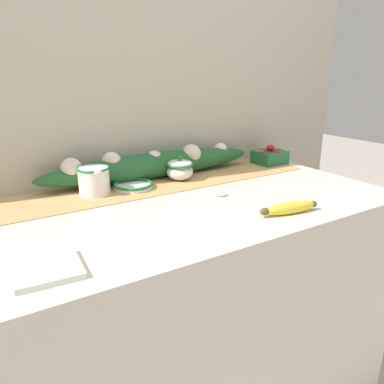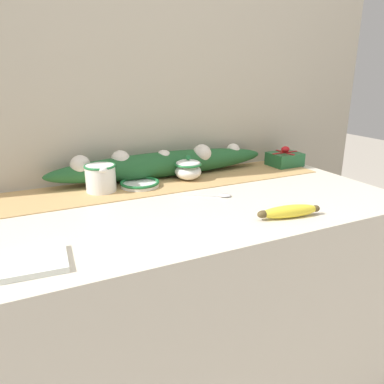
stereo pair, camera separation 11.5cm
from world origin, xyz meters
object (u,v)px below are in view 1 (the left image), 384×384
object	(u,v)px
cream_pitcher	(94,180)
spoon	(218,194)
sugar_bowl	(180,169)
gift_box	(270,157)
banana	(289,208)
small_dish	(133,185)
napkin_stack	(47,269)

from	to	relation	value
cream_pitcher	spoon	xyz separation A→B (m)	(0.35, -0.23, -0.05)
sugar_bowl	gift_box	world-z (taller)	sugar_bowl
banana	gift_box	distance (m)	0.63
cream_pitcher	small_dish	xyz separation A→B (m)	(0.14, -0.01, -0.04)
spoon	napkin_stack	bearing A→B (deg)	-131.40
sugar_bowl	small_dish	bearing A→B (deg)	-178.31
banana	spoon	bearing A→B (deg)	107.83
sugar_bowl	gift_box	xyz separation A→B (m)	(0.48, 0.02, -0.01)
sugar_bowl	gift_box	distance (m)	0.48
sugar_bowl	spoon	xyz separation A→B (m)	(0.02, -0.23, -0.04)
cream_pitcher	small_dish	distance (m)	0.14
sugar_bowl	napkin_stack	size ratio (longest dim) A/B	0.77
sugar_bowl	banana	world-z (taller)	sugar_bowl
banana	napkin_stack	bearing A→B (deg)	177.75
small_dish	gift_box	bearing A→B (deg)	1.94
cream_pitcher	banana	world-z (taller)	cream_pitcher
napkin_stack	gift_box	distance (m)	1.17
small_dish	sugar_bowl	bearing A→B (deg)	1.69
cream_pitcher	napkin_stack	xyz separation A→B (m)	(-0.25, -0.45, -0.05)
gift_box	cream_pitcher	bearing A→B (deg)	-178.87
cream_pitcher	sugar_bowl	size ratio (longest dim) A/B	1.21
small_dish	banana	world-z (taller)	banana
cream_pitcher	gift_box	distance (m)	0.82
banana	gift_box	xyz separation A→B (m)	(0.39, 0.50, 0.01)
cream_pitcher	small_dish	world-z (taller)	cream_pitcher
sugar_bowl	spoon	distance (m)	0.24
cream_pitcher	napkin_stack	distance (m)	0.52
sugar_bowl	spoon	bearing A→B (deg)	-85.77
cream_pitcher	spoon	bearing A→B (deg)	-33.30
small_dish	gift_box	world-z (taller)	gift_box
banana	sugar_bowl	bearing A→B (deg)	101.41
sugar_bowl	small_dish	xyz separation A→B (m)	(-0.20, -0.01, -0.03)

